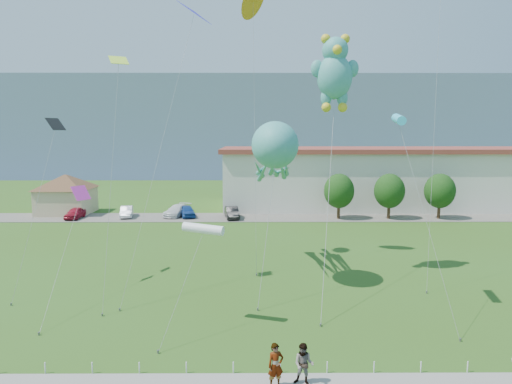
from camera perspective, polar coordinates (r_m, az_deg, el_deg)
ground at (r=22.05m, az=0.08°, el=-20.04°), size 160.00×160.00×0.00m
parking_strip at (r=55.51m, az=-0.15°, el=-3.19°), size 70.00×6.00×0.06m
hill_ridge at (r=139.61m, az=-0.24°, el=8.25°), size 160.00×50.00×25.00m
pavilion at (r=62.74m, az=-22.65°, el=0.22°), size 9.20×9.20×5.00m
warehouse at (r=69.01m, az=21.97°, el=1.77°), size 61.00×15.00×8.20m
rope_fence at (r=20.78m, az=0.10°, el=-21.08°), size 26.05×0.05×0.50m
tree_near at (r=54.95m, az=10.33°, el=0.12°), size 3.60×3.60×5.47m
tree_mid at (r=56.36m, az=16.34°, el=0.12°), size 3.60×3.60×5.47m
tree_far at (r=58.36m, az=21.99°, el=0.12°), size 3.60×3.60×5.47m
pedestrian_left at (r=19.35m, az=2.47°, el=-20.84°), size 0.76×0.62×1.80m
pedestrian_right at (r=19.60m, az=6.00°, el=-20.63°), size 0.99×0.87×1.71m
parked_car_red at (r=58.71m, az=-21.68°, el=-2.46°), size 1.58×3.84×1.30m
parked_car_silver at (r=57.74m, az=-15.87°, el=-2.38°), size 2.13×4.16×1.31m
parked_car_white at (r=57.01m, az=-9.82°, el=-2.29°), size 3.31×5.12×1.38m
parked_car_blue at (r=56.30m, az=-8.61°, el=-2.39°), size 2.71×4.30×1.36m
parked_car_black at (r=54.80m, az=-3.03°, el=-2.58°), size 2.09×4.37×1.38m
octopus_kite at (r=30.78m, az=2.29°, el=4.60°), size 3.05×11.31×10.93m
teddy_bear_kite at (r=32.76m, az=9.82°, el=14.66°), size 3.72×10.11×16.86m
small_kite_black at (r=33.64m, az=-24.23°, el=5.72°), size 1.63×6.02×11.21m
small_kite_pink at (r=31.70m, az=-21.42°, el=-1.45°), size 1.30×8.74×6.65m
small_kite_white at (r=23.87m, az=-6.65°, el=-4.68°), size 2.12×4.35×5.66m
small_kite_blue at (r=36.58m, az=-7.96°, el=20.70°), size 4.21×11.12×19.87m
small_kite_cyan at (r=26.78m, az=17.46°, el=8.47°), size 2.39×5.52×11.36m
small_kite_yellow at (r=30.24m, az=-17.02°, el=12.12°), size 1.29×5.81×15.16m
small_kite_orange at (r=37.41m, az=-0.36°, el=22.13°), size 1.80×5.31×20.93m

